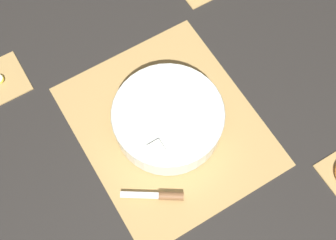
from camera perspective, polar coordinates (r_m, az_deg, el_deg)
name	(u,v)px	position (r m, az deg, el deg)	size (l,w,h in m)	color
ground_plane	(168,126)	(1.11, 0.00, -0.75)	(6.00, 6.00, 0.00)	black
bamboo_mat_center	(168,126)	(1.11, 0.00, -0.69)	(0.47, 0.40, 0.01)	#A8844C
fruit_salad_bowl	(168,118)	(1.07, -0.06, 0.22)	(0.26, 0.26, 0.08)	silver
paring_knife	(168,196)	(1.04, -0.03, -9.24)	(0.09, 0.13, 0.02)	silver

